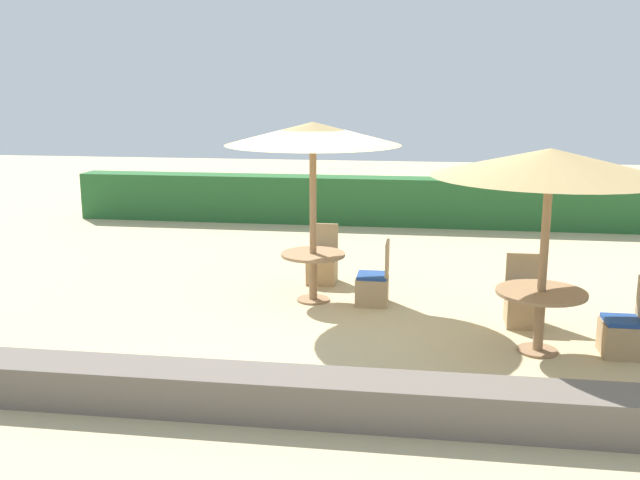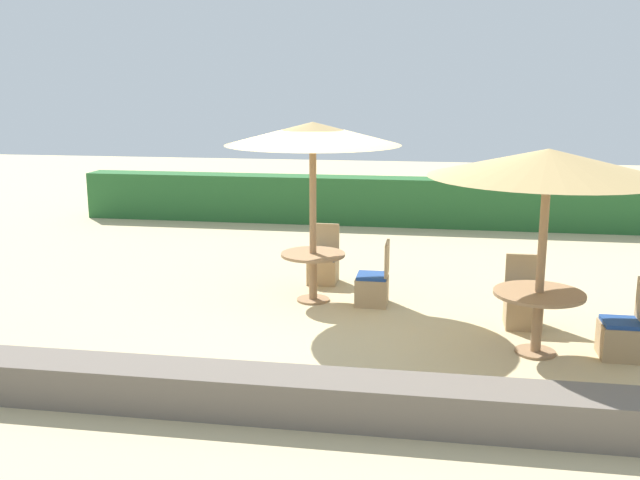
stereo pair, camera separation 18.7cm
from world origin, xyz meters
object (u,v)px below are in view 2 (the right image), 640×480
at_px(round_table_center, 313,265).
at_px(parasol_center, 313,134).
at_px(round_table_front_right, 538,305).
at_px(patio_chair_center_north, 323,267).
at_px(parasol_front_right, 548,164).
at_px(patio_chair_front_right_north, 523,307).
at_px(patio_chair_front_right_east, 622,336).
at_px(patio_chair_center_east, 373,287).

bearing_deg(round_table_center, parasol_center, -110.56).
distance_m(round_table_front_right, patio_chair_center_north, 3.98).
height_order(parasol_front_right, parasol_center, parasol_center).
xyz_separation_m(parasol_front_right, patio_chair_front_right_north, (-0.05, 0.98, -1.99)).
distance_m(round_table_front_right, parasol_center, 3.86).
bearing_deg(parasol_center, patio_chair_front_right_north, -12.72).
height_order(parasol_front_right, patio_chair_center_north, parasol_front_right).
distance_m(patio_chair_front_right_east, patio_chair_center_east, 3.43).
height_order(round_table_front_right, patio_chair_center_east, patio_chair_center_east).
height_order(parasol_front_right, round_table_front_right, parasol_front_right).
xyz_separation_m(parasol_front_right, patio_chair_front_right_east, (0.97, 0.03, -1.99)).
distance_m(round_table_front_right, patio_chair_center_east, 2.64).
height_order(parasol_front_right, patio_chair_center_east, parasol_front_right).
relative_size(patio_chair_front_right_north, parasol_center, 0.36).
bearing_deg(parasol_front_right, parasol_center, 151.12).
relative_size(parasol_front_right, round_table_center, 2.88).
bearing_deg(patio_chair_front_right_east, patio_chair_center_east, 62.76).
height_order(parasol_front_right, round_table_center, parasol_front_right).
distance_m(patio_chair_front_right_north, parasol_center, 3.70).
relative_size(parasol_front_right, patio_chair_center_east, 2.90).
height_order(parasol_center, patio_chair_center_north, parasol_center).
relative_size(parasol_center, round_table_center, 2.79).
bearing_deg(patio_chair_front_right_north, parasol_center, -12.72).
bearing_deg(patio_chair_center_north, round_table_front_right, 138.54).
distance_m(parasol_front_right, patio_chair_center_east, 3.29).
xyz_separation_m(parasol_front_right, parasol_center, (-2.97, 1.64, 0.18)).
relative_size(round_table_front_right, patio_chair_center_north, 1.13).
relative_size(patio_chair_center_east, patio_chair_center_north, 1.00).
distance_m(round_table_front_right, patio_chair_front_right_north, 1.03).
xyz_separation_m(patio_chair_front_right_north, patio_chair_center_north, (-2.92, 1.65, 0.00)).
xyz_separation_m(parasol_center, round_table_center, (0.00, 0.00, -1.89)).
bearing_deg(parasol_front_right, patio_chair_center_north, 138.54).
relative_size(patio_chair_front_right_north, round_table_center, 0.99).
bearing_deg(parasol_front_right, round_table_front_right, 153.43).
bearing_deg(patio_chair_front_right_east, parasol_center, 67.80).
relative_size(round_table_front_right, round_table_center, 1.13).
xyz_separation_m(round_table_front_right, round_table_center, (-2.97, 1.64, -0.05)).
height_order(patio_chair_front_right_north, patio_chair_center_north, same).
height_order(patio_chair_front_right_north, parasol_center, parasol_center).
bearing_deg(patio_chair_front_right_east, round_table_front_right, 91.83).
relative_size(patio_chair_front_right_north, patio_chair_front_right_east, 1.00).
height_order(patio_chair_front_right_north, patio_chair_center_east, same).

